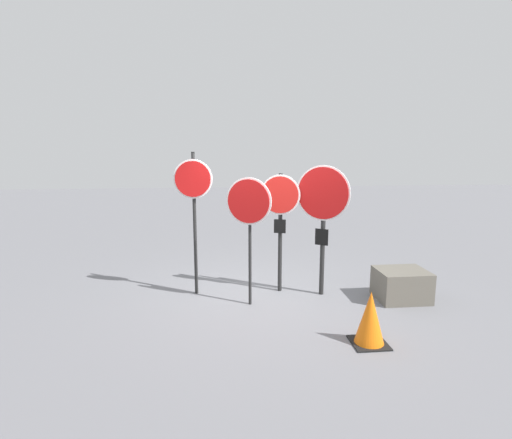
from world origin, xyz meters
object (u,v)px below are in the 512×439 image
stop_sign_3 (323,206)px  storage_crate (401,285)px  traffic_cone_0 (370,318)px  stop_sign_0 (194,193)px  stop_sign_1 (249,209)px  stop_sign_2 (280,209)px

stop_sign_3 → storage_crate: bearing=18.1°
stop_sign_3 → traffic_cone_0: size_ratio=3.15×
traffic_cone_0 → storage_crate: traffic_cone_0 is taller
stop_sign_0 → storage_crate: 3.91m
stop_sign_3 → stop_sign_0: bearing=-154.2°
stop_sign_0 → stop_sign_1: bearing=-26.1°
stop_sign_2 → traffic_cone_0: (0.88, -2.08, -1.17)m
stop_sign_2 → stop_sign_3: stop_sign_3 is taller
stop_sign_2 → storage_crate: stop_sign_2 is taller
stop_sign_0 → stop_sign_1: 1.11m
storage_crate → stop_sign_1: bearing=179.6°
storage_crate → stop_sign_0: bearing=169.9°
stop_sign_0 → stop_sign_3: stop_sign_0 is taller
stop_sign_1 → storage_crate: bearing=25.0°
stop_sign_0 → traffic_cone_0: 3.50m
stop_sign_3 → traffic_cone_0: bearing=-51.4°
stop_sign_1 → storage_crate: (2.63, -0.02, -1.36)m
stop_sign_0 → traffic_cone_0: size_ratio=3.45×
stop_sign_1 → traffic_cone_0: size_ratio=2.92×
stop_sign_1 → stop_sign_3: bearing=39.9°
stop_sign_2 → traffic_cone_0: bearing=-50.1°
traffic_cone_0 → storage_crate: (1.15, 1.47, -0.10)m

